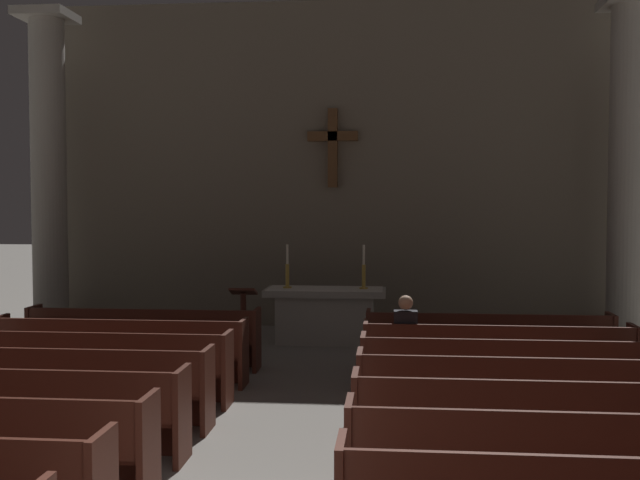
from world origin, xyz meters
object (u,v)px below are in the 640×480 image
(pew_left_row_6, at_px, (91,367))
(pew_left_row_7, at_px, (120,351))
(pew_left_row_4, at_px, (9,411))
(pew_right_row_5, at_px, (525,397))
(candlestick_right, at_px, (364,274))
(pew_left_row_8, at_px, (143,338))
(pew_right_row_7, at_px, (498,358))
(pew_right_row_6, at_px, (510,375))
(lectern, at_px, (243,323))
(lone_worshipper, at_px, (405,340))
(candlestick_left, at_px, (287,274))
(pew_left_row_5, at_px, (55,386))
(pew_right_row_8, at_px, (488,344))
(altar, at_px, (325,314))
(pew_right_row_3, at_px, (570,464))
(pew_right_row_4, at_px, (544,426))
(column_right_fourth, at_px, (627,176))
(column_left_fourth, at_px, (49,178))

(pew_left_row_6, xyz_separation_m, pew_left_row_7, (0.00, 1.04, 0.00))
(pew_left_row_4, height_order, pew_right_row_5, same)
(pew_right_row_5, bearing_deg, candlestick_right, 109.57)
(pew_left_row_8, xyz_separation_m, pew_right_row_7, (5.27, -1.04, 0.00))
(pew_right_row_6, relative_size, lectern, 3.14)
(pew_left_row_6, bearing_deg, lone_worshipper, 14.92)
(candlestick_left, bearing_deg, pew_left_row_5, -109.57)
(pew_left_row_5, distance_m, pew_right_row_8, 6.12)
(altar, bearing_deg, pew_left_row_7, -127.98)
(pew_right_row_3, height_order, pew_right_row_4, same)
(pew_right_row_6, xyz_separation_m, column_right_fourth, (2.82, 4.93, 2.57))
(pew_right_row_6, distance_m, column_left_fourth, 9.82)
(candlestick_left, bearing_deg, lone_worshipper, -57.90)
(pew_left_row_4, bearing_deg, pew_left_row_7, 90.00)
(pew_left_row_6, distance_m, pew_right_row_7, 5.37)
(pew_left_row_8, height_order, pew_right_row_3, same)
(pew_right_row_3, relative_size, candlestick_right, 4.53)
(pew_left_row_8, distance_m, lone_worshipper, 4.16)
(pew_right_row_4, bearing_deg, pew_left_row_5, 168.89)
(pew_left_row_8, relative_size, candlestick_left, 4.53)
(pew_left_row_8, xyz_separation_m, column_left_fourth, (-2.82, 2.86, 2.57))
(pew_right_row_8, bearing_deg, pew_right_row_7, -90.00)
(pew_left_row_5, height_order, lone_worshipper, lone_worshipper)
(column_right_fourth, bearing_deg, candlestick_right, -173.79)
(pew_left_row_5, xyz_separation_m, candlestick_right, (3.34, 5.45, 0.80))
(pew_left_row_6, xyz_separation_m, lectern, (1.35, 3.21, 0.07))
(pew_right_row_3, xyz_separation_m, pew_right_row_7, (0.00, 4.14, 0.00))
(column_right_fourth, height_order, candlestick_left, column_right_fourth)
(pew_left_row_6, relative_size, altar, 1.65)
(column_right_fourth, relative_size, lectern, 5.43)
(pew_right_row_6, distance_m, pew_right_row_8, 2.07)
(column_right_fourth, bearing_deg, pew_left_row_5, -143.61)
(pew_left_row_5, bearing_deg, pew_right_row_7, 21.44)
(pew_right_row_4, height_order, pew_right_row_5, same)
(pew_left_row_7, relative_size, pew_right_row_4, 1.00)
(pew_left_row_4, distance_m, pew_right_row_6, 5.67)
(pew_left_row_4, distance_m, pew_left_row_8, 4.14)
(pew_right_row_8, bearing_deg, candlestick_right, 129.59)
(pew_left_row_8, bearing_deg, column_right_fourth, 19.45)
(pew_right_row_5, distance_m, pew_right_row_8, 3.11)
(pew_left_row_7, height_order, candlestick_left, candlestick_left)
(pew_left_row_6, distance_m, candlestick_right, 5.59)
(pew_left_row_8, relative_size, altar, 1.65)
(pew_left_row_8, bearing_deg, pew_right_row_7, -11.11)
(pew_right_row_4, xyz_separation_m, pew_right_row_6, (0.00, 2.07, 0.00))
(column_left_fourth, bearing_deg, lectern, -22.36)
(pew_right_row_7, xyz_separation_m, pew_right_row_8, (0.00, 1.04, 0.00))
(pew_right_row_5, distance_m, pew_right_row_7, 2.07)
(pew_right_row_6, xyz_separation_m, lone_worshipper, (-1.24, 1.07, 0.22))
(pew_left_row_4, relative_size, pew_right_row_4, 1.00)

